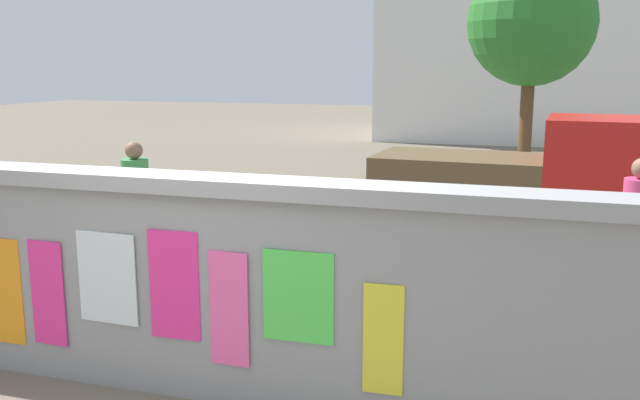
{
  "coord_description": "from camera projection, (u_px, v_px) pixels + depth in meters",
  "views": [
    {
      "loc": [
        2.4,
        -4.58,
        2.56
      ],
      "look_at": [
        0.06,
        2.95,
        1.0
      ],
      "focal_mm": 38.67,
      "sensor_mm": 36.0,
      "label": 1
    }
  ],
  "objects": [
    {
      "name": "ground",
      "position": [
        396.0,
        202.0,
        12.98
      ],
      "size": [
        60.0,
        60.0,
        0.0
      ],
      "primitive_type": "plane",
      "color": "#6B6051"
    },
    {
      "name": "poster_wall",
      "position": [
        198.0,
        284.0,
        5.31
      ],
      "size": [
        7.84,
        0.42,
        1.74
      ],
      "color": "gray",
      "rests_on": "ground"
    },
    {
      "name": "auto_rickshaw_truck",
      "position": [
        515.0,
        182.0,
        9.86
      ],
      "size": [
        3.68,
        1.71,
        1.85
      ],
      "color": "black",
      "rests_on": "ground"
    },
    {
      "name": "motorcycle",
      "position": [
        95.0,
        267.0,
        7.26
      ],
      "size": [
        1.89,
        0.57,
        0.87
      ],
      "color": "black",
      "rests_on": "ground"
    },
    {
      "name": "bicycle_near",
      "position": [
        502.0,
        308.0,
        6.32
      ],
      "size": [
        1.71,
        0.44,
        0.95
      ],
      "color": "black",
      "rests_on": "ground"
    },
    {
      "name": "person_walking",
      "position": [
        136.0,
        192.0,
        8.65
      ],
      "size": [
        0.48,
        0.48,
        1.62
      ],
      "color": "#3F994C",
      "rests_on": "ground"
    },
    {
      "name": "person_bystander",
      "position": [
        638.0,
        218.0,
        7.17
      ],
      "size": [
        0.35,
        0.35,
        1.62
      ],
      "color": "purple",
      "rests_on": "ground"
    },
    {
      "name": "tree_roadside",
      "position": [
        532.0,
        23.0,
        14.74
      ],
      "size": [
        2.73,
        2.73,
        4.81
      ],
      "color": "brown",
      "rests_on": "ground"
    },
    {
      "name": "building_background",
      "position": [
        586.0,
        55.0,
        23.47
      ],
      "size": [
        13.76,
        6.55,
        5.69
      ],
      "color": "silver",
      "rests_on": "ground"
    }
  ]
}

